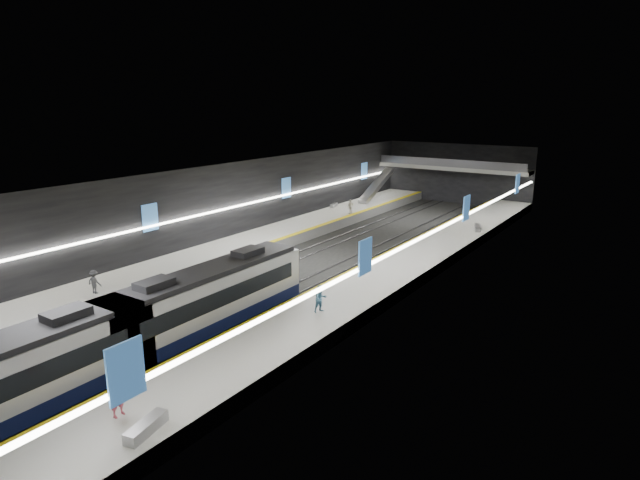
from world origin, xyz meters
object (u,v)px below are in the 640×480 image
Objects in this scene: passenger_right_a at (117,394)px; passenger_left_a at (351,207)px; passenger_left_b at (94,282)px; passenger_right_b at (321,299)px; bench_right_near at (146,427)px; bench_right_far at (478,228)px; escalator at (376,185)px; bench_left_far at (334,205)px; train at (117,334)px.

passenger_left_a is (-12.88, 40.14, -0.16)m from passenger_right_a.
passenger_right_a is at bearing 137.91° from passenger_left_b.
bench_right_near is at bearing -151.46° from passenger_right_b.
bench_right_near reaches higher than bench_right_far.
bench_right_near is 17.74m from passenger_left_b.
bench_right_far is at bearing -5.11° from passenger_right_a.
bench_left_far is (-2.00, -7.13, -1.70)m from escalator.
train is at bearing 139.58° from bench_right_near.
bench_left_far is at bearing 101.33° from bench_right_near.
bench_left_far is at bearing -105.68° from escalator.
passenger_right_b is (17.31, -28.57, 0.65)m from bench_left_far.
passenger_right_b reaches higher than passenger_left_a.
passenger_right_b is at bearing 34.77° from passenger_left_a.
passenger_left_b reaches higher than bench_right_near.
bench_right_far is at bearing 80.17° from train.
escalator is at bearing 46.67° from passenger_right_b.
passenger_left_a is at bearing -103.15° from passenger_left_b.
bench_left_far is 0.80× the size of bench_right_near.
bench_right_far is at bearing -127.19° from passenger_left_b.
passenger_right_a is (16.66, -42.52, 0.79)m from bench_left_far.
bench_right_far is at bearing 99.00° from passenger_left_a.
escalator reaches higher than passenger_right_b.
train reaches higher than bench_right_near.
passenger_left_a is at bearing 97.97° from bench_right_near.
passenger_left_b is (-9.12, 4.74, -0.38)m from train.
passenger_left_b is (-0.90, -32.01, -0.02)m from passenger_left_a.
passenger_right_a reaches higher than bench_left_far.
escalator is 41.54m from passenger_left_b.
bench_right_near is (18.57, -42.65, 0.05)m from bench_left_far.
bench_right_far reaches higher than bench_left_far.
train reaches higher than bench_left_far.
bench_right_far is 1.23× the size of passenger_left_b.
passenger_right_b is at bearing -113.07° from bench_right_far.
passenger_right_b reaches higher than bench_left_far.
bench_right_near is 1.21× the size of passenger_right_b.
passenger_left_b is (2.88, -34.39, 0.61)m from bench_left_far.
escalator is 38.86m from passenger_right_b.
escalator is at bearing -100.33° from passenger_left_b.
passenger_left_b is (-13.78, 8.14, -0.18)m from passenger_right_a.
passenger_right_a is 13.96m from passenger_right_b.
bench_left_far is 4.51m from passenger_left_a.
passenger_right_b is at bearing -66.78° from escalator.
escalator is at bearing 130.37° from bench_right_far.
bench_left_far is at bearing 107.05° from train.
passenger_left_b is (-14.44, -5.81, -0.04)m from passenger_right_b.
passenger_right_a is (4.66, -3.39, -0.21)m from train.
passenger_right_a reaches higher than passenger_left_b.
passenger_right_a reaches higher than bench_right_far.
passenger_left_b is (-15.69, 8.27, 0.56)m from bench_right_near.
passenger_right_a reaches higher than passenger_left_a.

